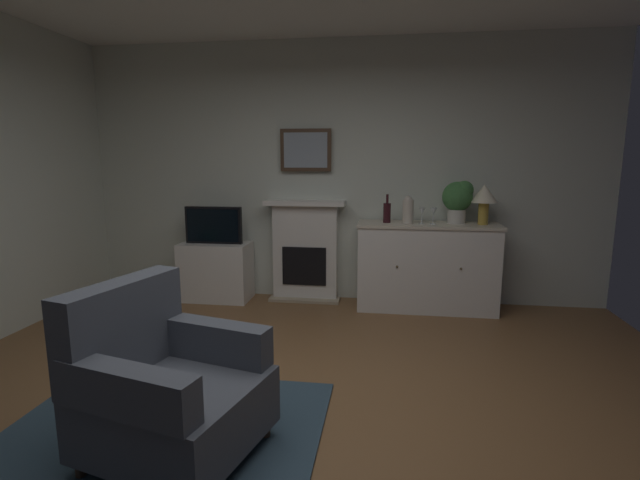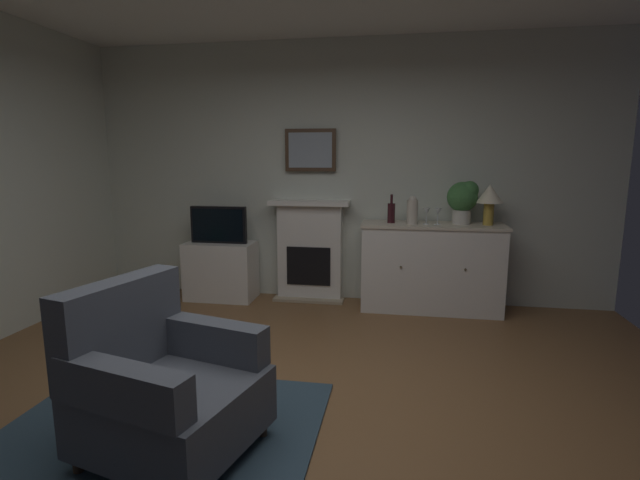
% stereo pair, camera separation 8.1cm
% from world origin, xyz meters
% --- Properties ---
extents(ground_plane, '(5.65, 5.39, 0.10)m').
position_xyz_m(ground_plane, '(0.00, 0.00, -0.05)').
color(ground_plane, brown).
rests_on(ground_plane, ground).
extents(wall_rear, '(5.65, 0.06, 2.78)m').
position_xyz_m(wall_rear, '(0.00, 2.66, 1.39)').
color(wall_rear, silver).
rests_on(wall_rear, ground_plane).
extents(area_rug, '(1.81, 1.90, 0.02)m').
position_xyz_m(area_rug, '(-0.71, -0.40, 0.01)').
color(area_rug, '#2D4251').
rests_on(area_rug, ground_plane).
extents(fireplace_unit, '(0.87, 0.30, 1.10)m').
position_xyz_m(fireplace_unit, '(-0.35, 2.53, 0.55)').
color(fireplace_unit, white).
rests_on(fireplace_unit, ground_plane).
extents(framed_picture, '(0.55, 0.04, 0.45)m').
position_xyz_m(framed_picture, '(-0.35, 2.58, 1.63)').
color(framed_picture, '#473323').
extents(sideboard_cabinet, '(1.42, 0.49, 0.90)m').
position_xyz_m(sideboard_cabinet, '(0.95, 2.36, 0.45)').
color(sideboard_cabinet, white).
rests_on(sideboard_cabinet, ground_plane).
extents(table_lamp, '(0.26, 0.26, 0.40)m').
position_xyz_m(table_lamp, '(1.48, 2.36, 1.18)').
color(table_lamp, '#B79338').
rests_on(table_lamp, sideboard_cabinet).
extents(wine_bottle, '(0.08, 0.08, 0.29)m').
position_xyz_m(wine_bottle, '(0.53, 2.36, 1.01)').
color(wine_bottle, '#331419').
rests_on(wine_bottle, sideboard_cabinet).
extents(wine_glass_left, '(0.07, 0.07, 0.16)m').
position_xyz_m(wine_glass_left, '(0.88, 2.31, 1.02)').
color(wine_glass_left, silver).
rests_on(wine_glass_left, sideboard_cabinet).
extents(wine_glass_center, '(0.07, 0.07, 0.16)m').
position_xyz_m(wine_glass_center, '(0.99, 2.31, 1.02)').
color(wine_glass_center, silver).
rests_on(wine_glass_center, sideboard_cabinet).
extents(vase_decorative, '(0.11, 0.11, 0.28)m').
position_xyz_m(vase_decorative, '(0.74, 2.31, 1.04)').
color(vase_decorative, beige).
rests_on(vase_decorative, sideboard_cabinet).
extents(tv_cabinet, '(0.75, 0.42, 0.63)m').
position_xyz_m(tv_cabinet, '(-1.32, 2.37, 0.32)').
color(tv_cabinet, white).
rests_on(tv_cabinet, ground_plane).
extents(tv_set, '(0.62, 0.07, 0.40)m').
position_xyz_m(tv_set, '(-1.32, 2.35, 0.83)').
color(tv_set, black).
rests_on(tv_set, tv_cabinet).
extents(potted_plant_small, '(0.30, 0.30, 0.43)m').
position_xyz_m(potted_plant_small, '(1.24, 2.40, 1.16)').
color(potted_plant_small, beige).
rests_on(potted_plant_small, sideboard_cabinet).
extents(armchair, '(0.97, 0.93, 0.92)m').
position_xyz_m(armchair, '(-0.58, -0.33, 0.38)').
color(armchair, '#474C56').
rests_on(armchair, ground_plane).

